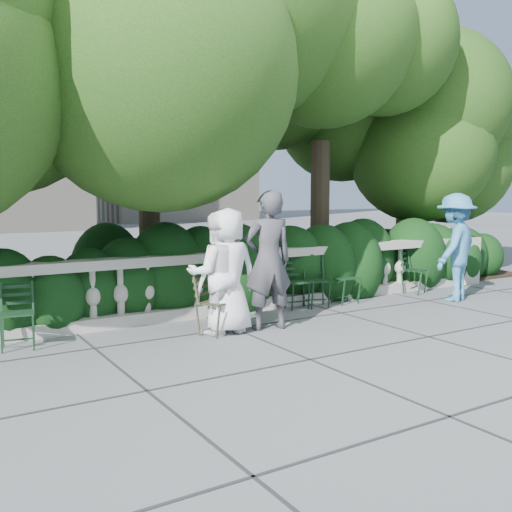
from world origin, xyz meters
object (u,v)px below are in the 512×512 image
chair_d (350,305)px  person_businessman (228,271)px  chair_e (421,294)px  chair_weathered (224,336)px  person_casual_man (216,273)px  chair_b (18,352)px  person_older_blue (455,247)px  person_woman_grey (268,260)px  chair_c (302,310)px  chair_f (319,308)px

chair_d → person_businessman: 2.98m
chair_e → chair_weathered: same height
chair_e → person_businessman: 4.77m
person_casual_man → chair_weathered: bearing=102.6°
chair_b → chair_e: bearing=12.6°
person_businessman → chair_d: bearing=-162.7°
chair_d → person_older_blue: 2.19m
person_woman_grey → person_casual_man: 0.78m
chair_e → person_businessman: (-4.64, -0.71, 0.87)m
chair_b → person_woman_grey: 3.45m
chair_b → person_casual_man: (2.50, -0.44, 0.83)m
chair_e → person_woman_grey: person_woman_grey is taller
chair_c → chair_e: (2.86, 0.02, 0.00)m
chair_f → person_older_blue: (2.51, -0.73, 0.97)m
chair_f → chair_weathered: (-2.25, -0.81, 0.00)m
chair_c → person_casual_man: person_casual_man is taller
chair_c → chair_weathered: bearing=-145.5°
chair_d → person_businessman: (-2.78, -0.63, 0.87)m
chair_b → person_older_blue: person_older_blue is taller
chair_b → chair_f: same height
chair_e → person_woman_grey: bearing=168.8°
chair_d → person_casual_man: size_ratio=0.50×
chair_b → person_older_blue: bearing=6.6°
chair_c → person_older_blue: person_older_blue is taller
chair_f → person_casual_man: size_ratio=0.50×
chair_c → person_casual_man: bearing=-151.2°
chair_f → person_woman_grey: size_ratio=0.43×
chair_e → person_businessman: bearing=166.1°
chair_weathered → person_casual_man: bearing=67.2°
person_older_blue → chair_c: bearing=-33.7°
person_woman_grey → person_older_blue: (4.03, 0.05, -0.02)m
chair_d → person_older_blue: size_ratio=0.44×
person_businessman → person_older_blue: bearing=-176.2°
chair_d → person_woman_grey: size_ratio=0.43×
chair_c → person_casual_man: 2.18m
chair_e → chair_weathered: bearing=167.5°
person_older_blue → person_casual_man: bearing=-20.7°
chair_e → chair_f: size_ratio=1.00×
chair_f → person_woman_grey: person_woman_grey is taller
chair_f → chair_weathered: size_ratio=1.00×
person_businessman → chair_c: bearing=-154.4°
chair_d → chair_e: same height
chair_c → chair_f: (0.34, -0.01, 0.00)m
chair_b → chair_c: size_ratio=1.00×
chair_weathered → person_businessman: (0.13, 0.14, 0.87)m
chair_b → person_woman_grey: person_woman_grey is taller
chair_f → chair_c: bearing=-163.2°
chair_weathered → chair_e: bearing=-15.6°
chair_d → chair_e: (1.86, 0.07, 0.00)m
chair_d → chair_f: (-0.67, 0.04, 0.00)m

